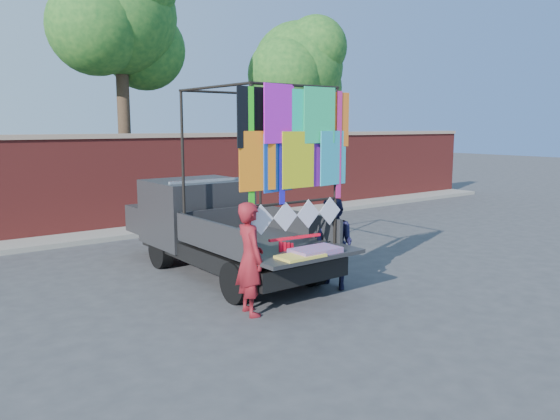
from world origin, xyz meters
TOP-DOWN VIEW (x-y plane):
  - ground at (0.00, 0.00)m, footprint 90.00×90.00m
  - brick_wall at (0.00, 7.00)m, footprint 30.00×0.45m
  - curb at (0.00, 6.30)m, footprint 30.00×1.20m
  - tree_mid at (1.02, 8.12)m, footprint 4.20×3.30m
  - tree_right at (7.52, 8.12)m, footprint 4.20×3.30m
  - pickup_truck at (0.24, 2.02)m, footprint 2.18×5.48m
  - woman at (-0.67, -0.70)m, footprint 0.52×0.69m
  - man at (1.22, -0.50)m, footprint 0.71×0.85m
  - streamer_bundle at (0.17, -0.61)m, footprint 0.96×0.16m

SIDE VIEW (x-z plane):
  - ground at x=0.00m, z-range 0.00..0.00m
  - curb at x=0.00m, z-range 0.00..0.12m
  - man at x=1.22m, z-range 0.00..1.59m
  - streamer_bundle at x=0.17m, z-range 0.52..1.18m
  - woman at x=-0.67m, z-range 0.00..1.71m
  - pickup_truck at x=0.24m, z-range -0.85..2.60m
  - brick_wall at x=0.00m, z-range 0.02..2.63m
  - tree_right at x=7.52m, z-range 1.44..8.06m
  - tree_mid at x=1.02m, z-range 1.83..9.56m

